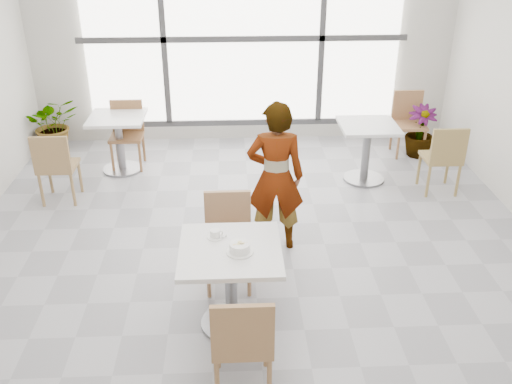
{
  "coord_description": "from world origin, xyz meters",
  "views": [
    {
      "loc": [
        -0.2,
        -4.46,
        3.12
      ],
      "look_at": [
        0.0,
        -0.3,
        1.0
      ],
      "focal_mm": 39.26,
      "sensor_mm": 36.0,
      "label": 1
    }
  ],
  "objects_px": {
    "chair_near": "(242,339)",
    "plant_left": "(54,124)",
    "bg_table_right": "(367,144)",
    "oatmeal_bowl": "(240,248)",
    "bg_chair_left_far": "(127,129)",
    "bg_chair_right_far": "(408,118)",
    "bg_chair_right_near": "(444,155)",
    "bg_table_left": "(119,136)",
    "chair_far": "(228,233)",
    "main_table": "(231,272)",
    "plant_right": "(420,131)",
    "bg_chair_left_near": "(55,164)",
    "person": "(276,177)",
    "coffee_cup": "(215,234)"
  },
  "relations": [
    {
      "from": "bg_chair_right_far",
      "to": "bg_chair_left_far",
      "type": "bearing_deg",
      "value": -176.23
    },
    {
      "from": "chair_near",
      "to": "coffee_cup",
      "type": "height_order",
      "value": "chair_near"
    },
    {
      "from": "plant_right",
      "to": "chair_far",
      "type": "bearing_deg",
      "value": -133.31
    },
    {
      "from": "chair_far",
      "to": "bg_chair_right_near",
      "type": "height_order",
      "value": "same"
    },
    {
      "from": "oatmeal_bowl",
      "to": "bg_chair_left_far",
      "type": "relative_size",
      "value": 0.24
    },
    {
      "from": "bg_table_left",
      "to": "plant_left",
      "type": "bearing_deg",
      "value": 144.73
    },
    {
      "from": "plant_right",
      "to": "bg_chair_left_far",
      "type": "bearing_deg",
      "value": -178.47
    },
    {
      "from": "bg_chair_right_near",
      "to": "plant_right",
      "type": "distance_m",
      "value": 1.17
    },
    {
      "from": "bg_table_right",
      "to": "bg_table_left",
      "type": "bearing_deg",
      "value": 171.82
    },
    {
      "from": "bg_table_left",
      "to": "plant_right",
      "type": "distance_m",
      "value": 4.08
    },
    {
      "from": "bg_table_left",
      "to": "plant_left",
      "type": "xyz_separation_m",
      "value": [
        -1.05,
        0.74,
        -0.09
      ]
    },
    {
      "from": "person",
      "to": "chair_near",
      "type": "bearing_deg",
      "value": 82.45
    },
    {
      "from": "chair_near",
      "to": "plant_right",
      "type": "bearing_deg",
      "value": -121.34
    },
    {
      "from": "bg_chair_right_near",
      "to": "bg_chair_left_near",
      "type": "bearing_deg",
      "value": 0.32
    },
    {
      "from": "oatmeal_bowl",
      "to": "bg_table_right",
      "type": "bearing_deg",
      "value": 59.45
    },
    {
      "from": "plant_left",
      "to": "coffee_cup",
      "type": "bearing_deg",
      "value": -57.82
    },
    {
      "from": "chair_near",
      "to": "bg_table_right",
      "type": "distance_m",
      "value": 3.85
    },
    {
      "from": "oatmeal_bowl",
      "to": "plant_right",
      "type": "bearing_deg",
      "value": 53.94
    },
    {
      "from": "oatmeal_bowl",
      "to": "bg_table_left",
      "type": "distance_m",
      "value": 3.58
    },
    {
      "from": "bg_chair_left_near",
      "to": "plant_left",
      "type": "relative_size",
      "value": 1.1
    },
    {
      "from": "bg_table_right",
      "to": "plant_left",
      "type": "relative_size",
      "value": 0.95
    },
    {
      "from": "chair_near",
      "to": "plant_left",
      "type": "relative_size",
      "value": 1.1
    },
    {
      "from": "chair_near",
      "to": "chair_far",
      "type": "bearing_deg",
      "value": -86.2
    },
    {
      "from": "bg_chair_right_far",
      "to": "bg_chair_right_near",
      "type": "bearing_deg",
      "value": -88.05
    },
    {
      "from": "plant_left",
      "to": "bg_table_left",
      "type": "bearing_deg",
      "value": -35.27
    },
    {
      "from": "oatmeal_bowl",
      "to": "bg_chair_left_far",
      "type": "distance_m",
      "value": 3.72
    },
    {
      "from": "main_table",
      "to": "bg_chair_right_far",
      "type": "xyz_separation_m",
      "value": [
        2.5,
        3.62,
        -0.02
      ]
    },
    {
      "from": "main_table",
      "to": "coffee_cup",
      "type": "xyz_separation_m",
      "value": [
        -0.12,
        0.17,
        0.26
      ]
    },
    {
      "from": "main_table",
      "to": "bg_chair_right_near",
      "type": "relative_size",
      "value": 0.92
    },
    {
      "from": "bg_table_left",
      "to": "bg_table_right",
      "type": "height_order",
      "value": "same"
    },
    {
      "from": "chair_far",
      "to": "bg_chair_left_near",
      "type": "distance_m",
      "value": 2.57
    },
    {
      "from": "bg_table_right",
      "to": "person",
      "type": "bearing_deg",
      "value": -130.25
    },
    {
      "from": "bg_chair_right_near",
      "to": "plant_left",
      "type": "height_order",
      "value": "bg_chair_right_near"
    },
    {
      "from": "chair_near",
      "to": "oatmeal_bowl",
      "type": "relative_size",
      "value": 4.14
    },
    {
      "from": "bg_chair_left_near",
      "to": "oatmeal_bowl",
      "type": "bearing_deg",
      "value": 131.47
    },
    {
      "from": "bg_chair_right_far",
      "to": "coffee_cup",
      "type": "bearing_deg",
      "value": -127.23
    },
    {
      "from": "plant_right",
      "to": "bg_table_left",
      "type": "bearing_deg",
      "value": -175.86
    },
    {
      "from": "bg_chair_left_near",
      "to": "coffee_cup",
      "type": "bearing_deg",
      "value": 131.67
    },
    {
      "from": "bg_table_right",
      "to": "bg_chair_left_near",
      "type": "bearing_deg",
      "value": -173.24
    },
    {
      "from": "main_table",
      "to": "bg_table_right",
      "type": "height_order",
      "value": "same"
    },
    {
      "from": "bg_table_right",
      "to": "bg_chair_right_near",
      "type": "relative_size",
      "value": 0.86
    },
    {
      "from": "chair_near",
      "to": "main_table",
      "type": "bearing_deg",
      "value": -84.46
    },
    {
      "from": "plant_left",
      "to": "main_table",
      "type": "bearing_deg",
      "value": -57.7
    },
    {
      "from": "chair_near",
      "to": "bg_chair_right_far",
      "type": "xyz_separation_m",
      "value": [
        2.43,
        4.37,
        0.0
      ]
    },
    {
      "from": "plant_right",
      "to": "person",
      "type": "bearing_deg",
      "value": -134.38
    },
    {
      "from": "person",
      "to": "bg_table_left",
      "type": "relative_size",
      "value": 2.06
    },
    {
      "from": "main_table",
      "to": "chair_far",
      "type": "bearing_deg",
      "value": 91.75
    },
    {
      "from": "coffee_cup",
      "to": "plant_right",
      "type": "distance_m",
      "value": 4.32
    },
    {
      "from": "coffee_cup",
      "to": "bg_table_left",
      "type": "relative_size",
      "value": 0.21
    },
    {
      "from": "person",
      "to": "bg_chair_left_far",
      "type": "bearing_deg",
      "value": -46.56
    }
  ]
}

